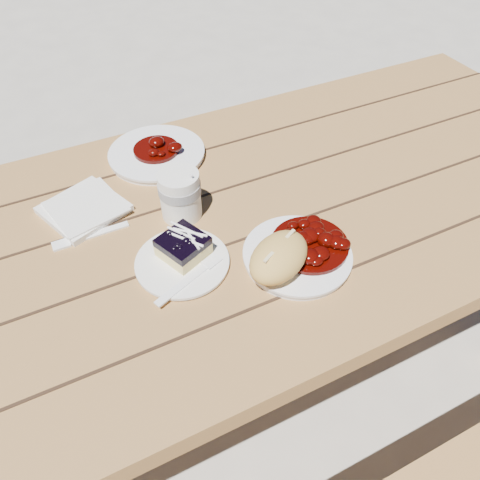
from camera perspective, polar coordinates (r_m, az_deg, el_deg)
name	(u,v)px	position (r m, az deg, el deg)	size (l,w,h in m)	color
ground	(224,386)	(1.60, -1.94, -17.37)	(60.00, 60.00, 0.00)	#ACA69B
picnic_table	(218,269)	(1.11, -2.68, -3.51)	(2.00, 1.55, 0.75)	brown
main_plate	(297,256)	(0.91, 6.97, -1.94)	(0.20, 0.20, 0.02)	white
goulash_stew	(311,239)	(0.90, 8.59, 0.14)	(0.15, 0.15, 0.04)	#3E0502
bread_roll	(279,257)	(0.85, 4.74, -2.11)	(0.14, 0.09, 0.07)	#DFB055
dessert_plate	(182,263)	(0.90, -7.04, -2.78)	(0.17, 0.17, 0.01)	white
blueberry_cake	(183,246)	(0.89, -6.94, -0.77)	(0.10, 0.10, 0.05)	#F7E386
fork_dessert	(183,284)	(0.86, -7.00, -5.37)	(0.03, 0.16, 0.01)	white
coffee_cup	(180,195)	(0.97, -7.30, 5.45)	(0.08, 0.08, 0.11)	white
napkin_stack	(84,209)	(1.05, -18.48, 3.61)	(0.15, 0.15, 0.01)	white
fork_table	(99,233)	(1.00, -16.87, 0.85)	(0.03, 0.16, 0.01)	white
second_plate	(157,154)	(1.17, -10.10, 10.28)	(0.23, 0.23, 0.02)	white
second_stew	(155,144)	(1.16, -10.28, 11.45)	(0.11, 0.11, 0.04)	#3E0502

